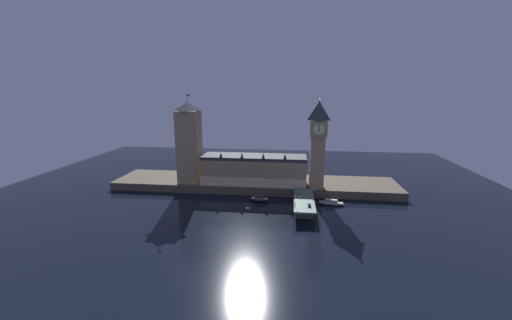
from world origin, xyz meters
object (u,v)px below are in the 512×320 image
at_px(street_lamp_far, 295,186).
at_px(boat_upstream, 260,199).
at_px(street_lamp_near, 295,200).
at_px(victoria_tower, 189,143).
at_px(car_northbound_lead, 299,196).
at_px(pedestrian_mid_walk, 313,199).
at_px(street_lamp_mid, 314,193).
at_px(pedestrian_near_rail, 295,204).
at_px(clock_tower, 318,142).
at_px(boat_downstream, 331,203).
at_px(car_southbound_lead, 309,205).

height_order(street_lamp_far, boat_upstream, street_lamp_far).
bearing_deg(street_lamp_far, street_lamp_near, -90.00).
height_order(victoria_tower, car_northbound_lead, victoria_tower).
bearing_deg(pedestrian_mid_walk, boat_upstream, 158.23).
xyz_separation_m(car_northbound_lead, street_lamp_mid, (8.93, -3.97, 3.54)).
distance_m(pedestrian_near_rail, boat_upstream, 34.92).
distance_m(clock_tower, pedestrian_mid_walk, 46.03).
height_order(pedestrian_mid_walk, street_lamp_far, street_lamp_far).
distance_m(boat_upstream, boat_downstream, 48.82).
relative_size(clock_tower, boat_upstream, 4.73).
bearing_deg(car_northbound_lead, car_southbound_lead, -71.21).
distance_m(car_northbound_lead, boat_upstream, 29.29).
height_order(street_lamp_mid, street_lamp_far, street_lamp_mid).
bearing_deg(car_northbound_lead, victoria_tower, 159.91).
xyz_separation_m(car_northbound_lead, boat_upstream, (-27.27, 8.55, -6.40)).
relative_size(street_lamp_near, street_lamp_far, 1.15).
distance_m(pedestrian_mid_walk, street_lamp_mid, 3.89).
bearing_deg(pedestrian_near_rail, car_southbound_lead, -7.88).
xyz_separation_m(pedestrian_near_rail, boat_downstream, (24.37, 22.48, -6.79)).
relative_size(pedestrian_near_rail, street_lamp_mid, 0.25).
relative_size(clock_tower, victoria_tower, 0.95).
relative_size(victoria_tower, car_southbound_lead, 15.67).
xyz_separation_m(street_lamp_far, boat_upstream, (-24.03, -2.20, -9.46)).
xyz_separation_m(street_lamp_mid, street_lamp_far, (-12.17, 14.72, -0.48)).
bearing_deg(clock_tower, pedestrian_near_rail, -109.66).
height_order(victoria_tower, boat_upstream, victoria_tower).
relative_size(pedestrian_near_rail, street_lamp_near, 0.24).
distance_m(car_southbound_lead, street_lamp_far, 29.04).
xyz_separation_m(clock_tower, street_lamp_near, (-15.77, -46.19, -28.05)).
height_order(pedestrian_mid_walk, boat_downstream, pedestrian_mid_walk).
bearing_deg(pedestrian_mid_walk, car_northbound_lead, 146.03).
relative_size(pedestrian_mid_walk, boat_upstream, 0.12).
distance_m(street_lamp_mid, street_lamp_far, 19.11).
distance_m(victoria_tower, street_lamp_far, 86.77).
bearing_deg(street_lamp_near, boat_downstream, 46.00).
bearing_deg(boat_upstream, street_lamp_mid, -19.08).
bearing_deg(street_lamp_mid, car_northbound_lead, 156.02).
distance_m(street_lamp_near, boat_upstream, 37.69).
distance_m(car_northbound_lead, boat_downstream, 23.57).
relative_size(pedestrian_near_rail, pedestrian_mid_walk, 1.06).
distance_m(street_lamp_far, boat_upstream, 25.92).
xyz_separation_m(clock_tower, boat_downstream, (9.00, -20.54, -38.31)).
bearing_deg(pedestrian_mid_walk, victoria_tower, 158.48).
height_order(car_northbound_lead, street_lamp_near, street_lamp_near).
height_order(clock_tower, street_lamp_near, clock_tower).
bearing_deg(pedestrian_near_rail, pedestrian_mid_walk, 40.69).
bearing_deg(victoria_tower, boat_downstream, -12.68).
distance_m(street_lamp_mid, boat_downstream, 19.53).
xyz_separation_m(car_southbound_lead, boat_upstream, (-32.96, 25.26, -6.35)).
bearing_deg(clock_tower, car_southbound_lead, -98.79).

